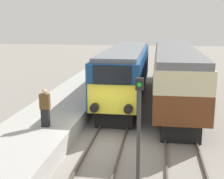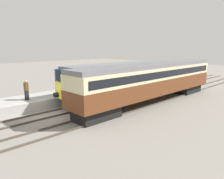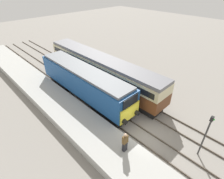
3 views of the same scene
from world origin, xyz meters
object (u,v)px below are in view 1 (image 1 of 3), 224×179
(passenger_carriage, at_px, (174,67))
(person_on_platform, at_px, (45,108))
(signal_post, at_px, (139,129))
(locomotive, at_px, (126,71))

(passenger_carriage, relative_size, person_on_platform, 10.59)
(passenger_carriage, distance_m, signal_post, 13.89)
(passenger_carriage, xyz_separation_m, signal_post, (-1.70, -13.79, 0.00))
(locomotive, relative_size, person_on_platform, 7.98)
(passenger_carriage, bearing_deg, signal_post, -97.03)
(locomotive, xyz_separation_m, person_on_platform, (-2.78, -8.77, -0.35))
(passenger_carriage, height_order, signal_post, signal_post)
(locomotive, height_order, person_on_platform, locomotive)
(person_on_platform, bearing_deg, passenger_carriage, 57.92)
(locomotive, distance_m, signal_post, 12.81)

